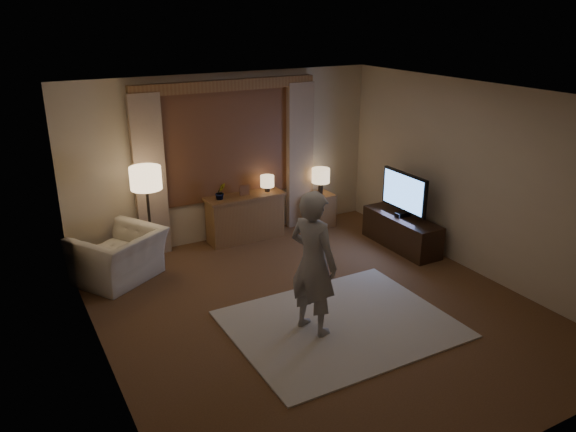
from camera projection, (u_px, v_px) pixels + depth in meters
room at (299, 196)px, 6.84m from camera, size 5.04×5.54×2.64m
rug at (340, 324)px, 6.56m from camera, size 2.50×2.00×0.02m
sideboard at (245, 218)px, 8.90m from camera, size 1.20×0.40×0.70m
picture_frame at (244, 191)px, 8.75m from camera, size 0.16×0.02×0.20m
plant at (221, 192)px, 8.55m from camera, size 0.17×0.13×0.30m
table_lamp_sideboard at (267, 182)px, 8.89m from camera, size 0.22×0.22×0.30m
floor_lamp at (146, 184)px, 7.65m from camera, size 0.43×0.43×1.47m
armchair at (119, 256)px, 7.55m from camera, size 1.39×1.35×0.69m
side_table at (320, 210)px, 9.51m from camera, size 0.40×0.40×0.56m
table_lamp_side at (321, 176)px, 9.30m from camera, size 0.30×0.30×0.44m
tv_stand at (401, 232)px, 8.65m from camera, size 0.45×1.40×0.50m
tv at (404, 193)px, 8.43m from camera, size 0.23×0.95×0.69m
person at (313, 263)px, 6.16m from camera, size 0.58×0.71×1.67m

